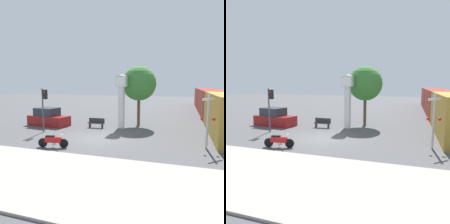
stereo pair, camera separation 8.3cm
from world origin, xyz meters
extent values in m
plane|color=#4C4C4F|center=(0.00, 0.00, 0.00)|extent=(120.00, 120.00, 0.00)
cube|color=#9E998E|center=(0.00, -7.03, 0.05)|extent=(36.00, 6.00, 0.10)
cylinder|color=black|center=(-1.07, -2.89, 0.30)|extent=(0.62, 0.21, 0.61)
cylinder|color=black|center=(-2.50, -3.16, 0.30)|extent=(0.62, 0.21, 0.61)
cube|color=#B71414|center=(-1.78, -3.03, 0.53)|extent=(1.14, 0.42, 0.36)
cube|color=black|center=(-1.98, -3.06, 0.76)|extent=(0.60, 0.33, 0.10)
cylinder|color=silver|center=(-1.73, -3.02, 0.27)|extent=(0.32, 0.25, 0.28)
cube|color=silver|center=(-1.17, -2.91, 0.89)|extent=(0.14, 0.45, 0.04)
cube|color=white|center=(0.74, 4.64, 1.97)|extent=(0.52, 0.52, 3.94)
cube|color=white|center=(0.74, 4.64, 4.44)|extent=(0.99, 0.99, 0.99)
cylinder|color=white|center=(0.74, 4.14, 4.44)|extent=(0.80, 0.02, 0.80)
cone|color=#333338|center=(0.74, 4.64, 5.04)|extent=(1.19, 1.19, 0.20)
cube|color=maroon|center=(9.86, 16.01, 1.70)|extent=(2.80, 10.75, 3.40)
cube|color=maroon|center=(9.86, 27.36, 1.70)|extent=(2.80, 10.75, 3.40)
cylinder|color=#47474C|center=(-5.20, 0.72, 1.90)|extent=(0.12, 0.12, 3.81)
cube|color=black|center=(-4.90, 0.72, 3.31)|extent=(0.28, 0.24, 0.80)
sphere|color=red|center=(-4.90, 0.57, 3.51)|extent=(0.16, 0.16, 0.16)
cylinder|color=#B7B7BC|center=(7.86, -0.12, 1.79)|extent=(0.14, 0.14, 3.58)
cube|color=white|center=(7.86, -0.12, 3.23)|extent=(0.82, 0.82, 0.14)
sphere|color=red|center=(7.51, -0.17, 1.97)|extent=(0.20, 0.20, 0.20)
sphere|color=red|center=(8.21, -0.17, 1.97)|extent=(0.20, 0.20, 0.20)
cylinder|color=brown|center=(2.06, 6.42, 1.44)|extent=(0.30, 0.30, 2.87)
sphere|color=#387A33|center=(2.06, 6.42, 4.24)|extent=(3.41, 3.41, 3.41)
cube|color=#2D2D33|center=(-1.58, 3.94, 0.45)|extent=(1.60, 0.44, 0.08)
cube|color=#2D2D33|center=(-1.58, 4.13, 0.70)|extent=(1.60, 0.06, 0.44)
cube|color=#2D2D33|center=(-2.22, 3.94, 0.21)|extent=(0.08, 0.35, 0.41)
cube|color=#2D2D33|center=(-0.94, 3.94, 0.21)|extent=(0.08, 0.35, 0.41)
cube|color=maroon|center=(-6.58, 3.55, 0.50)|extent=(4.41, 2.37, 1.00)
cube|color=#262B33|center=(-6.78, 3.58, 1.40)|extent=(2.41, 1.95, 0.80)
camera|label=1|loc=(6.33, -15.20, 4.21)|focal=35.00mm
camera|label=2|loc=(6.41, -15.17, 4.21)|focal=35.00mm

